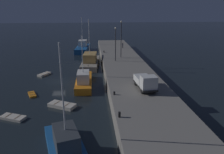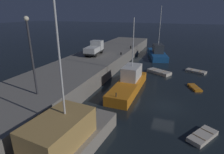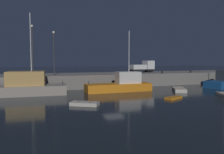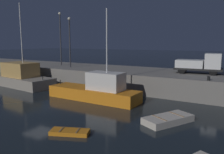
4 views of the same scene
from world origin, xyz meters
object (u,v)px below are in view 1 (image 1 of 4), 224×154
Objects in this scene: dinghy_orange_near at (32,94)px; bollard_west at (119,115)px; lamp_post_east at (116,41)px; rowboat_white_mid at (62,105)px; rowboat_blue_far at (13,117)px; fishing_trawler_red at (84,81)px; bollard_central at (104,52)px; dinghy_red_small at (44,74)px; bollard_east at (114,93)px; fishing_boat_orange at (83,48)px; lamp_post_west at (121,37)px; fishing_boat_white at (68,152)px; dockworker at (123,45)px; fishing_boat_blue at (90,61)px; utility_truck at (145,82)px.

bollard_west is (13.40, 12.95, 2.53)m from dinghy_orange_near.
dinghy_orange_near is 0.37× the size of lamp_post_east.
rowboat_white_mid is 6.76m from rowboat_blue_far.
fishing_trawler_red is 2.40× the size of rowboat_white_mid.
rowboat_white_mid is at bearing -15.57° from bollard_central.
dinghy_red_small is at bearing -160.86° from rowboat_white_mid.
dinghy_red_small is 7.10× the size of bollard_east.
fishing_boat_orange is 3.72× the size of dinghy_red_small.
lamp_post_east is at bearing 96.66° from dinghy_red_small.
lamp_post_west is 24.20m from bollard_east.
bollard_west reaches higher than rowboat_white_mid.
rowboat_blue_far is (19.49, -0.32, -0.02)m from dinghy_red_small.
dinghy_red_small is 0.89× the size of rowboat_blue_far.
fishing_boat_white is 3.17× the size of rowboat_blue_far.
lamp_post_west is 18.79× the size of bollard_central.
dockworker is at bearing 136.58° from bollard_central.
fishing_boat_blue is at bearing 151.64° from dinghy_orange_near.
utility_truck is (18.33, 2.48, -3.19)m from lamp_post_east.
bollard_east is at bearing -9.70° from dockworker.
dockworker is (-29.18, 19.19, 3.13)m from dinghy_orange_near.
rowboat_white_mid is 0.50× the size of lamp_post_west.
fishing_boat_orange is at bearing -179.69° from fishing_boat_white.
fishing_boat_white reaches higher than fishing_trawler_red.
fishing_boat_white is at bearing -54.38° from bollard_west.
fishing_trawler_red reaches higher than rowboat_white_mid.
utility_truck is (5.13, 17.83, 3.40)m from dinghy_orange_near.
fishing_boat_blue reaches higher than lamp_post_west.
bollard_central is (-6.35, -3.70, -4.74)m from lamp_post_west.
fishing_boat_blue is 2.24× the size of utility_truck.
fishing_trawler_red is at bearing 113.20° from dinghy_orange_near.
fishing_boat_white is 31.99m from lamp_post_east.
dinghy_red_small is at bearing -83.34° from lamp_post_east.
dinghy_orange_near is at bearing 0.92° from dinghy_red_small.
bollard_central is at bearing 179.39° from bollard_west.
fishing_boat_blue is 14.84m from dockworker.
lamp_post_west is 5.31× the size of dockworker.
lamp_post_west reaches higher than fishing_boat_orange.
lamp_post_east is (-18.24, 9.83, 6.47)m from rowboat_white_mid.
rowboat_white_mid is 21.71m from lamp_post_east.
lamp_post_west is at bearing 134.32° from dinghy_orange_near.
fishing_boat_orange is 26.41× the size of bollard_east.
bollard_east is (10.39, 4.58, 1.51)m from fishing_trawler_red.
bollard_central is (6.19, -5.86, -0.69)m from dockworker.
bollard_west is at bearing 41.62° from rowboat_white_mid.
fishing_boat_white reaches higher than rowboat_white_mid.
fishing_boat_orange reaches higher than dinghy_red_small.
lamp_post_west is at bearing 152.02° from rowboat_white_mid.
fishing_boat_white is at bearing -27.70° from bollard_east.
fishing_boat_blue reaches higher than utility_truck.
rowboat_white_mid is at bearing -102.87° from bollard_east.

